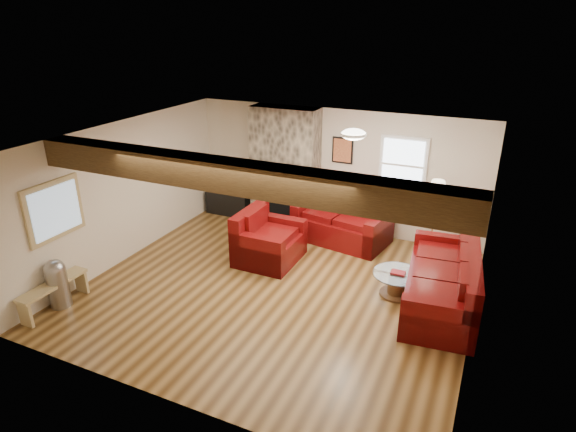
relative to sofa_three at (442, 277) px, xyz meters
name	(u,v)px	position (x,y,z in m)	size (l,w,h in m)	color
room	(276,219)	(-2.48, -0.68, 0.79)	(8.00, 8.00, 8.00)	#4F3214
oak_beam	(231,176)	(-2.48, -1.93, 1.85)	(6.00, 0.36, 0.38)	black
chimney_breast	(285,170)	(-3.48, 1.81, 0.76)	(1.40, 0.67, 2.50)	#342F28
back_window	(403,165)	(-1.13, 2.03, 1.09)	(0.90, 0.08, 1.10)	white
hatch_window	(55,210)	(-5.44, -2.18, 0.99)	(0.08, 1.00, 0.90)	tan
ceiling_dome	(353,136)	(-1.58, 0.22, 1.98)	(0.40, 0.40, 0.18)	silver
artwork_back	(342,150)	(-2.33, 2.03, 1.24)	(0.42, 0.06, 0.52)	black
artwork_right	(487,212)	(0.48, -0.38, 1.29)	(0.06, 0.55, 0.42)	black
sofa_three	(442,277)	(0.00, 0.00, 0.00)	(2.40, 1.01, 0.93)	#460509
loveseat	(342,218)	(-2.12, 1.55, 0.01)	(1.79, 1.03, 0.95)	#460509
armchair_red	(269,237)	(-3.04, 0.19, 0.00)	(1.15, 1.01, 0.93)	#460509
coffee_table	(397,284)	(-0.66, -0.04, -0.27)	(0.80, 0.80, 0.42)	#402514
tv_cabinet	(230,203)	(-4.87, 1.85, -0.21)	(1.01, 0.40, 0.50)	black
television	(229,183)	(-4.87, 1.85, 0.27)	(0.79, 0.10, 0.45)	black
floor_lamp	(437,194)	(-0.36, 1.18, 0.91)	(0.41, 0.41, 1.61)	#B08749
pine_bench	(55,296)	(-5.31, -2.57, -0.25)	(0.26, 1.13, 0.42)	tan
pedal_bin	(57,283)	(-5.30, -2.49, -0.07)	(0.31, 0.31, 0.79)	#97979C
coal_bucket	(263,225)	(-3.73, 1.28, -0.31)	(0.32, 0.32, 0.30)	slate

